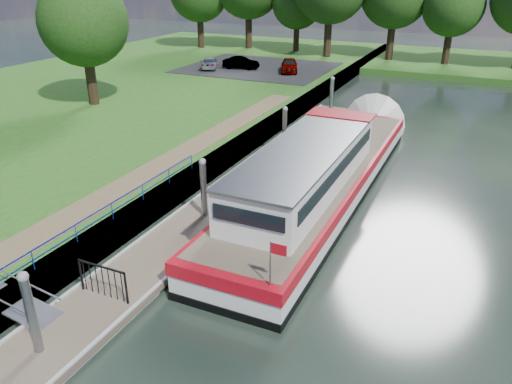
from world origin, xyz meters
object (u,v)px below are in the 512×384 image
at_px(pontoon, 250,181).
at_px(barge, 325,171).
at_px(car_b, 241,63).
at_px(car_a, 289,65).
at_px(car_c, 210,63).

height_order(pontoon, barge, barge).
bearing_deg(pontoon, car_b, 117.41).
distance_m(pontoon, car_a, 25.11).
xyz_separation_m(car_b, car_c, (-2.82, -1.08, -0.04)).
bearing_deg(car_b, pontoon, -162.24).
bearing_deg(car_c, car_b, 179.57).
bearing_deg(pontoon, car_c, 123.78).
bearing_deg(car_c, barge, 109.30).
bearing_deg(car_a, car_b, 164.42).
bearing_deg(pontoon, barge, 11.72).
height_order(pontoon, car_a, car_a).
relative_size(barge, car_a, 5.65).
bearing_deg(car_b, car_a, -94.16).
relative_size(car_a, car_b, 1.07).
height_order(barge, car_a, barge).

